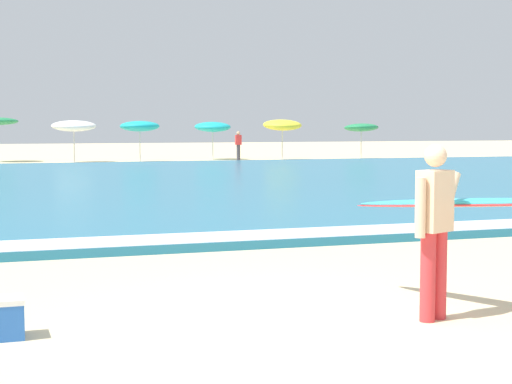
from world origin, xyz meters
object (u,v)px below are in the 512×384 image
surfer_with_board (450,214)px  beach_umbrella_6 (282,125)px  beachgoer_near_row_mid (238,145)px  beach_umbrella_3 (74,126)px  beach_umbrella_4 (140,126)px  beach_umbrella_7 (361,128)px  beach_umbrella_5 (213,127)px

surfer_with_board → beach_umbrella_6: size_ratio=1.20×
beach_umbrella_6 → beachgoer_near_row_mid: size_ratio=1.44×
beach_umbrella_3 → beach_umbrella_6: bearing=-2.3°
beach_umbrella_3 → beach_umbrella_4: 3.33m
surfer_with_board → beach_umbrella_7: bearing=65.5°
beach_umbrella_4 → beach_umbrella_6: bearing=-0.3°
beach_umbrella_7 → beachgoer_near_row_mid: bearing=174.2°
beach_umbrella_4 → beach_umbrella_6: beach_umbrella_6 is taller
surfer_with_board → beach_umbrella_5: beach_umbrella_5 is taller
beach_umbrella_4 → beach_umbrella_5: size_ratio=1.00×
beach_umbrella_3 → beachgoer_near_row_mid: 8.91m
beach_umbrella_4 → beach_umbrella_6: size_ratio=0.94×
surfer_with_board → beachgoer_near_row_mid: size_ratio=1.72×
beach_umbrella_7 → beach_umbrella_6: bearing=179.5°
surfer_with_board → beach_umbrella_4: 35.44m
surfer_with_board → beach_umbrella_5: size_ratio=1.27×
surfer_with_board → beach_umbrella_3: (0.14, 35.68, 0.84)m
beach_umbrella_6 → beach_umbrella_7: 4.75m
surfer_with_board → beach_umbrella_4: (3.45, 35.26, 0.82)m
surfer_with_board → beachgoer_near_row_mid: surfer_with_board is taller
beach_umbrella_6 → surfer_with_board: bearing=-107.8°
beachgoer_near_row_mid → surfer_with_board: bearing=-104.1°
beachgoer_near_row_mid → beach_umbrella_7: bearing=-5.8°
surfer_with_board → beach_umbrella_6: 37.01m
beach_umbrella_3 → beach_umbrella_7: size_ratio=1.12×
beach_umbrella_3 → beachgoer_near_row_mid: (8.85, 0.22, -1.03)m
beach_umbrella_4 → beach_umbrella_6: (7.85, -0.03, 0.06)m
beach_umbrella_4 → beach_umbrella_5: (4.42, 1.84, -0.04)m
beach_umbrella_5 → surfer_with_board: bearing=-102.0°
beach_umbrella_4 → beach_umbrella_7: size_ratio=1.05×
beach_umbrella_5 → beachgoer_near_row_mid: beach_umbrella_5 is taller
beach_umbrella_6 → beach_umbrella_7: beach_umbrella_6 is taller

